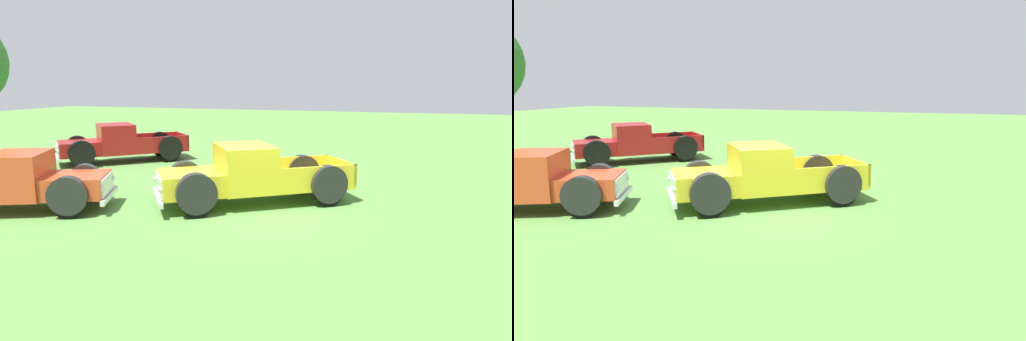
{
  "view_description": "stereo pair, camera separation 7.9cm",
  "coord_description": "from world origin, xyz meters",
  "views": [
    {
      "loc": [
        -10.83,
        -3.73,
        3.24
      ],
      "look_at": [
        0.47,
        0.07,
        0.9
      ],
      "focal_mm": 31.69,
      "sensor_mm": 36.0,
      "label": 1
    },
    {
      "loc": [
        -10.81,
        -3.8,
        3.24
      ],
      "look_at": [
        0.47,
        0.07,
        0.9
      ],
      "focal_mm": 31.69,
      "sensor_mm": 36.0,
      "label": 2
    }
  ],
  "objects": [
    {
      "name": "pickup_truck_behind_left",
      "position": [
        -2.12,
        5.44,
        0.72
      ],
      "size": [
        3.63,
        5.19,
        1.5
      ],
      "color": "#D14723",
      "rests_on": "ground_plane"
    },
    {
      "name": "pickup_truck_foreground",
      "position": [
        0.25,
        0.37,
        0.76
      ],
      "size": [
        4.54,
        5.32,
        1.6
      ],
      "color": "yellow",
      "rests_on": "ground_plane"
    },
    {
      "name": "ground_plane",
      "position": [
        0.0,
        0.0,
        0.0
      ],
      "size": [
        80.0,
        80.0,
        0.0
      ],
      "primitive_type": "plane",
      "color": "#5B9342"
    },
    {
      "name": "pickup_truck_behind_right",
      "position": [
        4.65,
        7.54,
        0.75
      ],
      "size": [
        4.86,
        4.9,
        1.56
      ],
      "color": "maroon",
      "rests_on": "ground_plane"
    }
  ]
}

